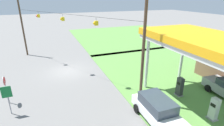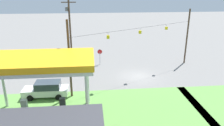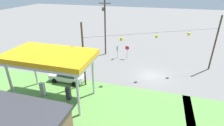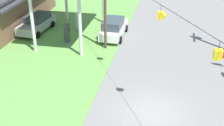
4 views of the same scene
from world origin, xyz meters
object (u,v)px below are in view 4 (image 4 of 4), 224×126
object	(u,v)px
fuel_pump_near	(67,34)
car_at_pumps_front	(114,28)
car_at_pumps_rear	(37,23)
fuel_pump_far	(79,21)

from	to	relation	value
fuel_pump_near	car_at_pumps_front	size ratio (longest dim) A/B	0.36
car_at_pumps_front	car_at_pumps_rear	bearing A→B (deg)	91.95
car_at_pumps_front	fuel_pump_near	bearing A→B (deg)	121.01
fuel_pump_far	fuel_pump_near	bearing A→B (deg)	180.00
fuel_pump_far	car_at_pumps_rear	bearing A→B (deg)	110.47
fuel_pump_near	car_at_pumps_front	distance (m)	4.49
car_at_pumps_front	car_at_pumps_rear	xyz separation A→B (m)	(-0.14, 7.77, -0.03)
fuel_pump_near	car_at_pumps_front	bearing A→B (deg)	-59.90
car_at_pumps_rear	fuel_pump_near	bearing A→B (deg)	66.53
car_at_pumps_front	car_at_pumps_rear	distance (m)	7.77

